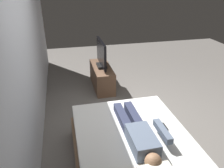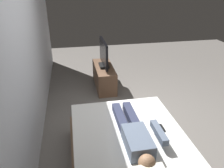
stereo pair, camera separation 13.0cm
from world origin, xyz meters
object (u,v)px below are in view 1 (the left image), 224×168
object	(u,v)px
bed	(135,158)
person	(139,134)
remote	(164,127)
tv_stand	(102,77)
tv	(101,55)

from	to	relation	value
bed	person	distance (m)	0.36
bed	person	world-z (taller)	person
bed	remote	world-z (taller)	remote
person	tv_stand	xyz separation A→B (m)	(2.56, -0.02, -0.37)
person	tv	bearing A→B (deg)	-0.45
bed	tv	world-z (taller)	tv
person	tv	world-z (taller)	tv
tv_stand	tv	bearing A→B (deg)	-172.87
remote	tv_stand	xyz separation A→B (m)	(2.41, 0.38, -0.30)
person	remote	size ratio (longest dim) A/B	8.40
tv	bed	bearing A→B (deg)	178.60
bed	tv	distance (m)	2.64
bed	tv_stand	size ratio (longest dim) A/B	1.87
remote	tv_stand	distance (m)	2.46
bed	remote	xyz separation A→B (m)	(0.18, -0.45, 0.29)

